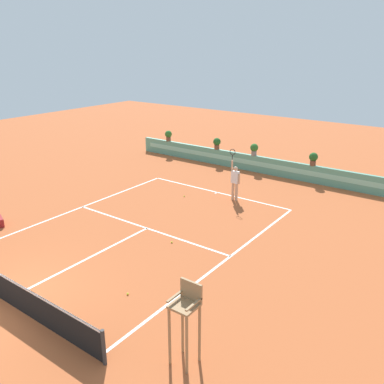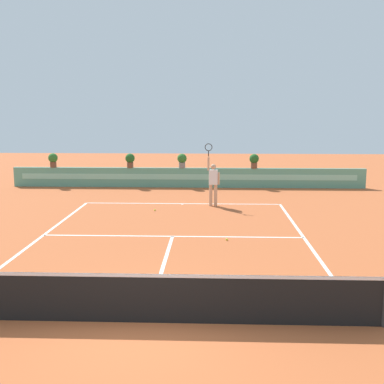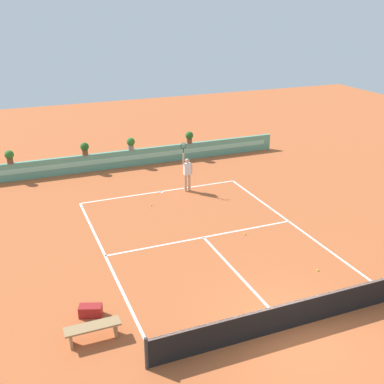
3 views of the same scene
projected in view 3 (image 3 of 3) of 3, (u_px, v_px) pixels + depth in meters
name	position (u px, v px, depth m)	size (l,w,h in m)	color
ground_plane	(207.00, 242.00, 19.43)	(60.00, 60.00, 0.00)	#B2562D
court_lines	(200.00, 234.00, 20.05)	(8.32, 11.94, 0.01)	white
net	(290.00, 315.00, 14.09)	(8.92, 0.10, 1.00)	#333333
back_wall_barrier	(136.00, 157.00, 28.17)	(18.00, 0.21, 1.00)	#599E84
bench_courtside	(93.00, 329.00, 13.67)	(1.60, 0.44, 0.51)	#99754C
gear_bag	(91.00, 311.00, 14.81)	(0.70, 0.36, 0.36)	maroon
tennis_player	(187.00, 172.00, 24.19)	(0.62, 0.23, 2.58)	tan
tennis_ball_near_baseline	(151.00, 205.00, 22.80)	(0.07, 0.07, 0.07)	#CCE033
tennis_ball_mid_court	(318.00, 270.00, 17.32)	(0.07, 0.07, 0.07)	#CCE033
tennis_ball_by_sideline	(245.00, 234.00, 19.98)	(0.07, 0.07, 0.07)	#CCE033
potted_plant_far_left	(9.00, 156.00, 25.41)	(0.48, 0.48, 0.72)	brown
potted_plant_left	(85.00, 148.00, 26.80)	(0.48, 0.48, 0.72)	brown
potted_plant_centre	(131.00, 143.00, 27.73)	(0.48, 0.48, 0.72)	gray
potted_plant_right	(189.00, 137.00, 29.01)	(0.48, 0.48, 0.72)	brown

